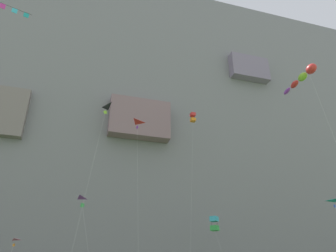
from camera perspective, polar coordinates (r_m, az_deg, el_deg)
cliff_face at (r=74.10m, az=-6.65°, el=-0.11°), size 180.00×22.59×69.90m
kite_windsock_high_left at (r=40.57m, az=22.61°, el=8.03°), size 1.25×8.18×24.18m
kite_delta_high_right at (r=36.19m, az=-11.69°, el=1.88°), size 2.57×4.46×19.69m
kite_delta_mid_left at (r=49.06m, az=-25.82°, el=-18.34°), size 1.34×4.19×7.32m
kite_box_high_center at (r=59.83m, az=4.37°, el=1.45°), size 2.80×2.45×31.10m
kite_delta_low_right at (r=44.58m, az=-5.73°, el=-0.98°), size 1.77×4.64×22.01m
kite_delta_low_center at (r=36.50m, az=-13.99°, el=-13.41°), size 2.30×5.22×10.18m
kite_box_upper_right at (r=54.25m, az=8.12°, el=-16.56°), size 2.61×3.61×12.41m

